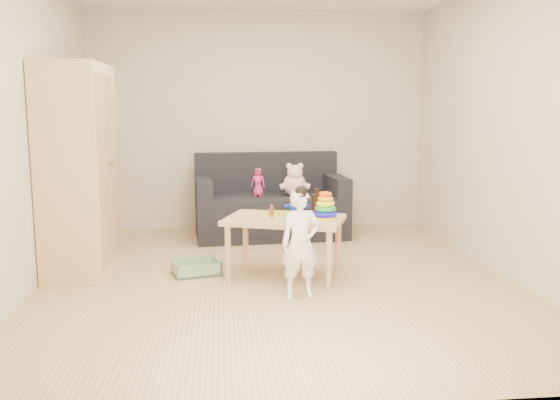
{
  "coord_description": "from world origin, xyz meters",
  "views": [
    {
      "loc": [
        -0.48,
        -4.94,
        1.48
      ],
      "look_at": [
        0.05,
        0.25,
        0.65
      ],
      "focal_mm": 38.0,
      "sensor_mm": 36.0,
      "label": 1
    }
  ],
  "objects": [
    {
      "name": "yellow_book",
      "position": [
        0.02,
        0.25,
        0.53
      ],
      "size": [
        0.24,
        0.24,
        0.02
      ],
      "primitive_type": "cube",
      "rotation": [
        0.0,
        0.0,
        -0.25
      ],
      "color": "gold",
      "rests_on": "play_table"
    },
    {
      "name": "pink_bear",
      "position": [
        0.36,
        1.64,
        0.63
      ],
      "size": [
        0.29,
        0.26,
        0.31
      ],
      "primitive_type": null,
      "rotation": [
        0.0,
        0.0,
        -0.09
      ],
      "color": "#FFBBCD",
      "rests_on": "sofa"
    },
    {
      "name": "wooden_figure",
      "position": [
        -0.04,
        0.07,
        0.58
      ],
      "size": [
        0.06,
        0.06,
        0.12
      ],
      "primitive_type": null,
      "rotation": [
        0.0,
        0.0,
        -0.63
      ],
      "color": "brown",
      "rests_on": "play_table"
    },
    {
      "name": "wardrobe",
      "position": [
        -1.73,
        0.47,
        0.92
      ],
      "size": [
        0.51,
        1.03,
        1.85
      ],
      "primitive_type": "cube",
      "color": "#E8C17F",
      "rests_on": "ground"
    },
    {
      "name": "blue_plush",
      "position": [
        0.2,
        0.21,
        0.63
      ],
      "size": [
        0.22,
        0.2,
        0.21
      ],
      "primitive_type": null,
      "rotation": [
        0.0,
        0.0,
        -0.46
      ],
      "color": "#1732D0",
      "rests_on": "play_table"
    },
    {
      "name": "sofa",
      "position": [
        0.09,
        1.7,
        0.24
      ],
      "size": [
        1.74,
        0.96,
        0.47
      ],
      "primitive_type": "cube",
      "rotation": [
        0.0,
        0.0,
        0.07
      ],
      "color": "black",
      "rests_on": "ground"
    },
    {
      "name": "storage_bin",
      "position": [
        -0.7,
        0.21,
        0.06
      ],
      "size": [
        0.46,
        0.39,
        0.12
      ],
      "primitive_type": null,
      "rotation": [
        0.0,
        0.0,
        0.26
      ],
      "color": "gray",
      "rests_on": "ground"
    },
    {
      "name": "play_table",
      "position": [
        0.07,
        0.07,
        0.26
      ],
      "size": [
        1.15,
        0.93,
        0.52
      ],
      "primitive_type": "cube",
      "rotation": [
        0.0,
        0.0,
        -0.35
      ],
      "color": "tan",
      "rests_on": "ground"
    },
    {
      "name": "room",
      "position": [
        0.0,
        0.0,
        1.3
      ],
      "size": [
        4.5,
        4.5,
        4.5
      ],
      "color": "tan",
      "rests_on": "ground"
    },
    {
      "name": "ring_stacker",
      "position": [
        0.41,
        -0.02,
        0.62
      ],
      "size": [
        0.21,
        0.21,
        0.24
      ],
      "color": "yellow",
      "rests_on": "play_table"
    },
    {
      "name": "brown_bottle",
      "position": [
        0.37,
        0.18,
        0.62
      ],
      "size": [
        0.08,
        0.08,
        0.24
      ],
      "color": "black",
      "rests_on": "play_table"
    },
    {
      "name": "doll",
      "position": [
        -0.06,
        1.62,
        0.63
      ],
      "size": [
        0.18,
        0.15,
        0.32
      ],
      "primitive_type": "imported",
      "rotation": [
        0.0,
        0.0,
        -0.27
      ],
      "color": "#D4276F",
      "rests_on": "sofa"
    },
    {
      "name": "toddler",
      "position": [
        0.13,
        -0.5,
        0.41
      ],
      "size": [
        0.31,
        0.22,
        0.83
      ],
      "primitive_type": "imported",
      "rotation": [
        0.0,
        0.0,
        0.04
      ],
      "color": "white",
      "rests_on": "ground"
    }
  ]
}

